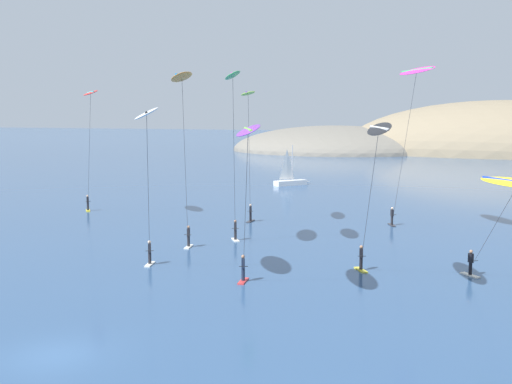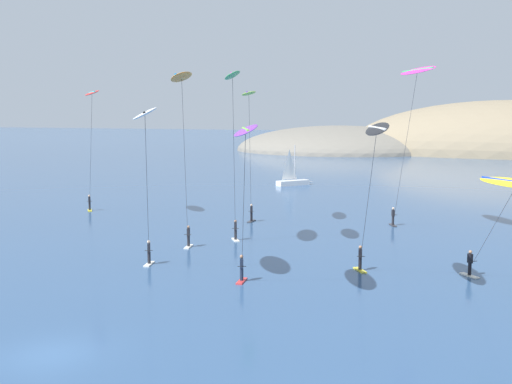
{
  "view_description": "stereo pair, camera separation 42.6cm",
  "coord_description": "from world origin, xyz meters",
  "px_view_note": "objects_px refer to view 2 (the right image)",
  "views": [
    {
      "loc": [
        16.47,
        -22.85,
        10.67
      ],
      "look_at": [
        1.27,
        24.94,
        4.21
      ],
      "focal_mm": 45.0,
      "sensor_mm": 36.0,
      "label": 1
    },
    {
      "loc": [
        16.88,
        -22.72,
        10.67
      ],
      "look_at": [
        1.27,
        24.94,
        4.21
      ],
      "focal_mm": 45.0,
      "sensor_mm": 36.0,
      "label": 2
    }
  ],
  "objects_px": {
    "kitesurfer_green": "(233,93)",
    "kitesurfer_purple": "(245,144)",
    "kitesurfer_white": "(145,126)",
    "sailboat_near": "(295,181)",
    "kitesurfer_orange": "(182,91)",
    "kitesurfer_red": "(92,105)",
    "kitesurfer_lime": "(249,107)",
    "kitesurfer_black": "(375,142)",
    "kitesurfer_magenta": "(416,81)"
  },
  "relations": [
    {
      "from": "kitesurfer_green",
      "to": "kitesurfer_purple",
      "type": "distance_m",
      "value": 13.54
    },
    {
      "from": "kitesurfer_green",
      "to": "kitesurfer_white",
      "type": "distance_m",
      "value": 11.14
    },
    {
      "from": "sailboat_near",
      "to": "kitesurfer_orange",
      "type": "distance_m",
      "value": 46.01
    },
    {
      "from": "sailboat_near",
      "to": "kitesurfer_red",
      "type": "relative_size",
      "value": 0.45
    },
    {
      "from": "kitesurfer_green",
      "to": "kitesurfer_lime",
      "type": "bearing_deg",
      "value": 101.77
    },
    {
      "from": "sailboat_near",
      "to": "kitesurfer_red",
      "type": "xyz_separation_m",
      "value": [
        -11.79,
        -32.96,
        10.5
      ]
    },
    {
      "from": "sailboat_near",
      "to": "kitesurfer_white",
      "type": "distance_m",
      "value": 54.31
    },
    {
      "from": "kitesurfer_red",
      "to": "kitesurfer_lime",
      "type": "bearing_deg",
      "value": 0.76
    },
    {
      "from": "sailboat_near",
      "to": "kitesurfer_black",
      "type": "height_order",
      "value": "kitesurfer_black"
    },
    {
      "from": "kitesurfer_orange",
      "to": "kitesurfer_red",
      "type": "bearing_deg",
      "value": 142.33
    },
    {
      "from": "kitesurfer_red",
      "to": "kitesurfer_black",
      "type": "distance_m",
      "value": 34.86
    },
    {
      "from": "kitesurfer_green",
      "to": "kitesurfer_lime",
      "type": "xyz_separation_m",
      "value": [
        -2.04,
        9.78,
        -0.97
      ]
    },
    {
      "from": "kitesurfer_red",
      "to": "kitesurfer_white",
      "type": "distance_m",
      "value": 26.28
    },
    {
      "from": "kitesurfer_white",
      "to": "kitesurfer_orange",
      "type": "bearing_deg",
      "value": 100.41
    },
    {
      "from": "sailboat_near",
      "to": "kitesurfer_white",
      "type": "relative_size",
      "value": 0.52
    },
    {
      "from": "kitesurfer_white",
      "to": "kitesurfer_black",
      "type": "bearing_deg",
      "value": 10.43
    },
    {
      "from": "kitesurfer_green",
      "to": "kitesurfer_black",
      "type": "bearing_deg",
      "value": -35.62
    },
    {
      "from": "kitesurfer_green",
      "to": "kitesurfer_purple",
      "type": "relative_size",
      "value": 1.36
    },
    {
      "from": "sailboat_near",
      "to": "kitesurfer_white",
      "type": "bearing_deg",
      "value": -84.91
    },
    {
      "from": "kitesurfer_black",
      "to": "kitesurfer_white",
      "type": "bearing_deg",
      "value": -169.57
    },
    {
      "from": "sailboat_near",
      "to": "kitesurfer_green",
      "type": "xyz_separation_m",
      "value": [
        6.33,
        -42.53,
        11.24
      ]
    },
    {
      "from": "sailboat_near",
      "to": "kitesurfer_black",
      "type": "bearing_deg",
      "value": -70.51
    },
    {
      "from": "kitesurfer_black",
      "to": "kitesurfer_purple",
      "type": "bearing_deg",
      "value": -150.02
    },
    {
      "from": "kitesurfer_white",
      "to": "kitesurfer_black",
      "type": "relative_size",
      "value": 1.09
    },
    {
      "from": "kitesurfer_orange",
      "to": "kitesurfer_red",
      "type": "distance_m",
      "value": 18.86
    },
    {
      "from": "kitesurfer_lime",
      "to": "kitesurfer_purple",
      "type": "bearing_deg",
      "value": -71.8
    },
    {
      "from": "kitesurfer_green",
      "to": "kitesurfer_black",
      "type": "relative_size",
      "value": 1.35
    },
    {
      "from": "kitesurfer_orange",
      "to": "kitesurfer_white",
      "type": "distance_m",
      "value": 9.3
    },
    {
      "from": "kitesurfer_orange",
      "to": "kitesurfer_lime",
      "type": "height_order",
      "value": "kitesurfer_orange"
    },
    {
      "from": "kitesurfer_orange",
      "to": "kitesurfer_purple",
      "type": "distance_m",
      "value": 13.57
    },
    {
      "from": "kitesurfer_white",
      "to": "kitesurfer_lime",
      "type": "xyz_separation_m",
      "value": [
        -0.46,
        20.59,
        1.19
      ]
    },
    {
      "from": "kitesurfer_white",
      "to": "kitesurfer_lime",
      "type": "bearing_deg",
      "value": 91.27
    },
    {
      "from": "sailboat_near",
      "to": "kitesurfer_green",
      "type": "relative_size",
      "value": 0.42
    },
    {
      "from": "kitesurfer_orange",
      "to": "kitesurfer_purple",
      "type": "xyz_separation_m",
      "value": [
        8.37,
        -10.18,
        -3.2
      ]
    },
    {
      "from": "kitesurfer_black",
      "to": "kitesurfer_magenta",
      "type": "bearing_deg",
      "value": 87.88
    },
    {
      "from": "kitesurfer_orange",
      "to": "kitesurfer_magenta",
      "type": "bearing_deg",
      "value": 39.11
    },
    {
      "from": "kitesurfer_black",
      "to": "kitesurfer_magenta",
      "type": "relative_size",
      "value": 0.7
    },
    {
      "from": "kitesurfer_lime",
      "to": "kitesurfer_green",
      "type": "bearing_deg",
      "value": -78.23
    },
    {
      "from": "kitesurfer_white",
      "to": "kitesurfer_magenta",
      "type": "relative_size",
      "value": 0.76
    },
    {
      "from": "kitesurfer_purple",
      "to": "kitesurfer_lime",
      "type": "height_order",
      "value": "kitesurfer_lime"
    },
    {
      "from": "kitesurfer_magenta",
      "to": "kitesurfer_green",
      "type": "bearing_deg",
      "value": -139.1
    },
    {
      "from": "kitesurfer_magenta",
      "to": "kitesurfer_lime",
      "type": "bearing_deg",
      "value": -176.21
    },
    {
      "from": "kitesurfer_green",
      "to": "sailboat_near",
      "type": "bearing_deg",
      "value": 98.47
    },
    {
      "from": "kitesurfer_lime",
      "to": "kitesurfer_white",
      "type": "bearing_deg",
      "value": -88.73
    },
    {
      "from": "kitesurfer_orange",
      "to": "kitesurfer_green",
      "type": "height_order",
      "value": "kitesurfer_green"
    },
    {
      "from": "sailboat_near",
      "to": "kitesurfer_red",
      "type": "bearing_deg",
      "value": -109.68
    },
    {
      "from": "kitesurfer_green",
      "to": "kitesurfer_red",
      "type": "bearing_deg",
      "value": 152.18
    },
    {
      "from": "sailboat_near",
      "to": "kitesurfer_black",
      "type": "xyz_separation_m",
      "value": [
        18.02,
        -50.9,
        8.19
      ]
    },
    {
      "from": "kitesurfer_orange",
      "to": "kitesurfer_lime",
      "type": "bearing_deg",
      "value": 84.29
    },
    {
      "from": "kitesurfer_orange",
      "to": "kitesurfer_lime",
      "type": "relative_size",
      "value": 1.09
    }
  ]
}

